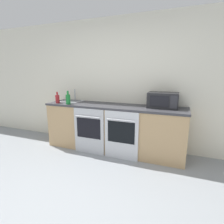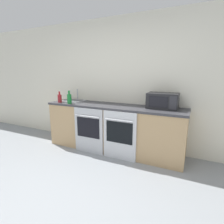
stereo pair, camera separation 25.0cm
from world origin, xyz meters
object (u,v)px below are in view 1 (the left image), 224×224
at_px(microwave, 163,100).
at_px(oven_right, 121,135).
at_px(bottle_green, 68,99).
at_px(bottle_red, 57,99).
at_px(sink, 72,101).
at_px(oven_left, 89,131).

bearing_deg(microwave, oven_right, -147.65).
height_order(microwave, bottle_green, microwave).
xyz_separation_m(bottle_red, sink, (0.15, 0.27, -0.08)).
bearing_deg(oven_right, microwave, 32.35).
xyz_separation_m(microwave, bottle_green, (-1.78, -0.31, -0.03)).
relative_size(bottle_green, sink, 0.62).
bearing_deg(bottle_green, bottle_red, 172.32).
relative_size(microwave, sink, 1.23).
xyz_separation_m(oven_left, bottle_green, (-0.50, 0.09, 0.58)).
bearing_deg(sink, bottle_green, -66.75).
relative_size(oven_left, bottle_red, 3.83).
bearing_deg(oven_right, oven_left, 180.00).
relative_size(oven_right, bottle_green, 3.33).
height_order(oven_left, bottle_red, bottle_red).
relative_size(oven_left, bottle_green, 3.33).
height_order(oven_left, oven_right, same).
bearing_deg(bottle_green, oven_left, -10.71).
xyz_separation_m(oven_left, sink, (-0.63, 0.40, 0.49)).
distance_m(microwave, bottle_green, 1.81).
bearing_deg(sink, bottle_red, -119.69).
relative_size(oven_right, sink, 2.07).
bearing_deg(bottle_red, sink, 60.31).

